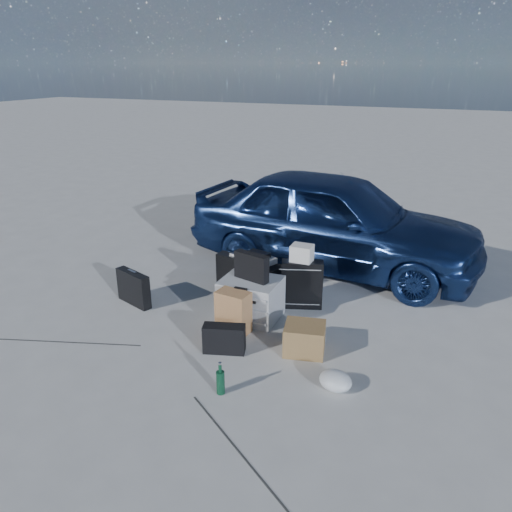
{
  "coord_description": "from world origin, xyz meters",
  "views": [
    {
      "loc": [
        2.09,
        -3.76,
        2.64
      ],
      "look_at": [
        0.14,
        0.85,
        0.7
      ],
      "focal_mm": 35.0,
      "sensor_mm": 36.0,
      "label": 1
    }
  ],
  "objects_px": {
    "briefcase": "(134,288)",
    "pelican_case": "(251,298)",
    "green_bottle": "(220,379)",
    "cardboard_box": "(305,339)",
    "car": "(334,220)",
    "suitcase_left": "(235,277)",
    "duffel_bag": "(256,275)",
    "suitcase_right": "(302,284)"
  },
  "relations": [
    {
      "from": "briefcase",
      "to": "suitcase_left",
      "type": "relative_size",
      "value": 0.92
    },
    {
      "from": "briefcase",
      "to": "suitcase_left",
      "type": "bearing_deg",
      "value": 48.54
    },
    {
      "from": "car",
      "to": "green_bottle",
      "type": "relative_size",
      "value": 13.41
    },
    {
      "from": "pelican_case",
      "to": "briefcase",
      "type": "bearing_deg",
      "value": -170.34
    },
    {
      "from": "car",
      "to": "green_bottle",
      "type": "height_order",
      "value": "car"
    },
    {
      "from": "pelican_case",
      "to": "suitcase_right",
      "type": "distance_m",
      "value": 0.64
    },
    {
      "from": "car",
      "to": "pelican_case",
      "type": "distance_m",
      "value": 1.91
    },
    {
      "from": "duffel_bag",
      "to": "car",
      "type": "bearing_deg",
      "value": 77.34
    },
    {
      "from": "pelican_case",
      "to": "duffel_bag",
      "type": "bearing_deg",
      "value": 109.31
    },
    {
      "from": "suitcase_left",
      "to": "green_bottle",
      "type": "height_order",
      "value": "suitcase_left"
    },
    {
      "from": "suitcase_left",
      "to": "car",
      "type": "bearing_deg",
      "value": 69.76
    },
    {
      "from": "car",
      "to": "duffel_bag",
      "type": "xyz_separation_m",
      "value": [
        -0.68,
        -1.09,
        -0.49
      ]
    },
    {
      "from": "pelican_case",
      "to": "green_bottle",
      "type": "bearing_deg",
      "value": -76.89
    },
    {
      "from": "suitcase_left",
      "to": "green_bottle",
      "type": "distance_m",
      "value": 1.84
    },
    {
      "from": "suitcase_right",
      "to": "green_bottle",
      "type": "relative_size",
      "value": 1.94
    },
    {
      "from": "green_bottle",
      "to": "briefcase",
      "type": "bearing_deg",
      "value": 146.22
    },
    {
      "from": "duffel_bag",
      "to": "cardboard_box",
      "type": "bearing_deg",
      "value": -29.93
    },
    {
      "from": "green_bottle",
      "to": "car",
      "type": "bearing_deg",
      "value": 87.76
    },
    {
      "from": "pelican_case",
      "to": "suitcase_right",
      "type": "relative_size",
      "value": 1.1
    },
    {
      "from": "pelican_case",
      "to": "cardboard_box",
      "type": "xyz_separation_m",
      "value": [
        0.77,
        -0.46,
        -0.08
      ]
    },
    {
      "from": "briefcase",
      "to": "green_bottle",
      "type": "relative_size",
      "value": 1.76
    },
    {
      "from": "suitcase_left",
      "to": "duffel_bag",
      "type": "relative_size",
      "value": 0.79
    },
    {
      "from": "suitcase_left",
      "to": "duffel_bag",
      "type": "height_order",
      "value": "suitcase_left"
    },
    {
      "from": "duffel_bag",
      "to": "cardboard_box",
      "type": "height_order",
      "value": "duffel_bag"
    },
    {
      "from": "briefcase",
      "to": "suitcase_right",
      "type": "height_order",
      "value": "suitcase_right"
    },
    {
      "from": "suitcase_left",
      "to": "duffel_bag",
      "type": "bearing_deg",
      "value": 81.48
    },
    {
      "from": "briefcase",
      "to": "suitcase_right",
      "type": "relative_size",
      "value": 0.91
    },
    {
      "from": "cardboard_box",
      "to": "pelican_case",
      "type": "bearing_deg",
      "value": 149.1
    },
    {
      "from": "car",
      "to": "duffel_bag",
      "type": "bearing_deg",
      "value": 153.31
    },
    {
      "from": "suitcase_left",
      "to": "suitcase_right",
      "type": "xyz_separation_m",
      "value": [
        0.8,
        0.11,
        0.0
      ]
    },
    {
      "from": "briefcase",
      "to": "duffel_bag",
      "type": "distance_m",
      "value": 1.49
    },
    {
      "from": "cardboard_box",
      "to": "green_bottle",
      "type": "height_order",
      "value": "same"
    },
    {
      "from": "briefcase",
      "to": "pelican_case",
      "type": "bearing_deg",
      "value": 28.76
    },
    {
      "from": "duffel_bag",
      "to": "green_bottle",
      "type": "xyz_separation_m",
      "value": [
        0.56,
        -2.09,
        -0.03
      ]
    },
    {
      "from": "pelican_case",
      "to": "briefcase",
      "type": "height_order",
      "value": "pelican_case"
    },
    {
      "from": "car",
      "to": "green_bottle",
      "type": "distance_m",
      "value": 3.22
    },
    {
      "from": "car",
      "to": "suitcase_right",
      "type": "distance_m",
      "value": 1.4
    },
    {
      "from": "suitcase_right",
      "to": "pelican_case",
      "type": "bearing_deg",
      "value": -152.27
    },
    {
      "from": "cardboard_box",
      "to": "suitcase_right",
      "type": "bearing_deg",
      "value": 109.8
    },
    {
      "from": "briefcase",
      "to": "green_bottle",
      "type": "distance_m",
      "value": 2.05
    },
    {
      "from": "duffel_bag",
      "to": "pelican_case",
      "type": "bearing_deg",
      "value": -51.65
    },
    {
      "from": "suitcase_right",
      "to": "green_bottle",
      "type": "distance_m",
      "value": 1.84
    }
  ]
}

